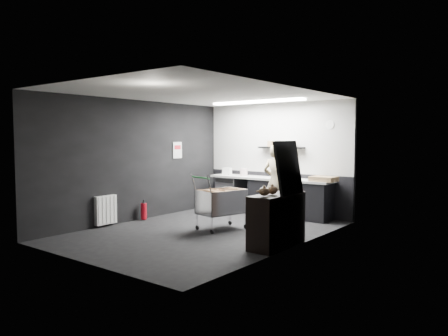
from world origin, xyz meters
The scene contains 22 objects.
floor centered at (0.00, 0.00, 0.00)m, with size 5.50×5.50×0.00m, color black.
ceiling centered at (0.00, 0.00, 2.70)m, with size 5.50×5.50×0.00m, color silver.
wall_back centered at (0.00, 2.75, 1.35)m, with size 5.50×5.50×0.00m, color black.
wall_front centered at (0.00, -2.75, 1.35)m, with size 5.50×5.50×0.00m, color black.
wall_left centered at (-2.00, 0.00, 1.35)m, with size 5.50×5.50×0.00m, color black.
wall_right centered at (2.00, 0.00, 1.35)m, with size 5.50×5.50×0.00m, color black.
kitchen_wall_panel centered at (0.00, 2.73, 1.85)m, with size 3.95×0.02×1.70m, color #BABAB6.
dado_panel centered at (0.00, 2.73, 0.50)m, with size 3.95×0.02×1.00m, color black.
floating_shelf centered at (0.20, 2.62, 1.62)m, with size 1.20×0.22×0.04m, color black.
wall_clock centered at (1.40, 2.72, 2.15)m, with size 0.20×0.20×0.03m, color white.
poster centered at (-1.98, 1.30, 1.55)m, with size 0.02×0.30×0.40m, color white.
poster_red_band centered at (-1.98, 1.30, 1.62)m, with size 0.01×0.22×0.10m, color red.
radiator centered at (-1.94, -0.90, 0.35)m, with size 0.10×0.50×0.60m, color white.
ceiling_strip centered at (0.00, 1.85, 2.67)m, with size 2.40×0.20×0.04m, color white.
prep_counter centered at (0.14, 2.42, 0.46)m, with size 3.20×0.61×0.90m.
person centered at (0.45, 1.97, 0.86)m, with size 0.63×0.41×1.72m, color beige.
shopping_cart centered at (0.13, 0.38, 0.52)m, with size 0.83×1.14×1.10m.
sideboard centered at (1.77, -0.12, 0.57)m, with size 0.52×1.21×1.81m.
fire_extinguisher centered at (-1.85, 0.07, 0.22)m, with size 0.13×0.13×0.44m.
cardboard_box centered at (1.43, 2.37, 0.95)m, with size 0.54×0.41×0.11m, color #997851.
pink_tub centered at (-0.76, 2.42, 0.99)m, with size 0.19×0.19×0.19m, color beige.
white_container centered at (-1.25, 2.37, 0.99)m, with size 0.20×0.16×0.18m, color white.
Camera 1 is at (5.55, -6.51, 1.86)m, focal length 35.00 mm.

